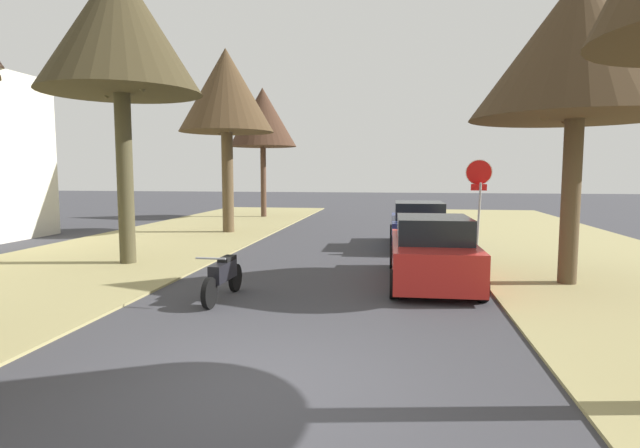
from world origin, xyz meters
The scene contains 9 objects.
ground_plane centered at (0.00, 0.00, 0.00)m, with size 120.00×120.00×0.00m, color #38383D.
stop_sign_far centered at (4.07, 10.70, 2.17)m, with size 0.82×0.59×2.94m.
street_tree_right_mid_a centered at (5.46, 6.50, 5.32)m, with size 4.59×4.59×6.90m.
street_tree_left_mid_a centered at (-5.89, 7.43, 6.42)m, with size 4.33×4.33×8.18m.
street_tree_left_mid_b centered at (-5.56, 15.06, 5.91)m, with size 3.95×3.95×7.66m.
street_tree_left_far centered at (-6.04, 22.63, 5.65)m, with size 3.80×3.80×7.27m.
parked_sedan_red centered at (2.40, 6.24, 0.72)m, with size 2.00×4.43×1.57m.
parked_sedan_navy centered at (2.30, 12.09, 0.72)m, with size 2.00×4.43×1.57m.
parked_motorcycle centered at (-1.90, 4.04, 0.48)m, with size 0.60×2.05×0.97m.
Camera 1 is at (1.60, -5.74, 2.58)m, focal length 28.60 mm.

